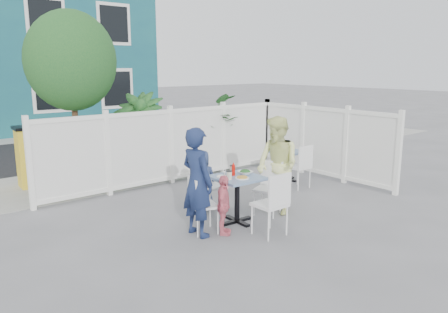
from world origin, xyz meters
TOP-DOWN VIEW (x-y plane):
  - ground at (0.00, 0.00)m, footprint 80.00×80.00m
  - near_sidewalk at (0.00, 3.80)m, footprint 24.00×2.60m
  - street at (0.00, 7.50)m, footprint 24.00×5.00m
  - far_sidewalk at (0.00, 10.60)m, footprint 24.00×1.60m
  - fence_back at (0.10, 2.40)m, footprint 5.86×0.08m
  - fence_right at (3.00, 0.60)m, footprint 0.08×3.66m
  - tree at (-1.60, 3.30)m, footprint 1.80×1.62m
  - utility_cabinet at (-2.25, 4.00)m, footprint 0.69×0.52m
  - potted_shrub_a at (-0.28, 3.10)m, footprint 1.54×1.54m
  - potted_shrub_b at (1.53, 3.00)m, footprint 2.01×2.10m
  - main_table at (-0.42, -0.36)m, footprint 0.76×0.76m
  - spare_table at (2.19, 0.94)m, footprint 0.72×0.72m
  - chair_left at (-1.16, -0.33)m, footprint 0.49×0.49m
  - chair_right at (0.31, -0.36)m, footprint 0.53×0.53m
  - chair_back at (-0.48, 0.40)m, footprint 0.51×0.49m
  - chair_near at (-0.40, -1.15)m, footprint 0.45×0.44m
  - chair_spare at (1.91, 0.30)m, footprint 0.42×0.40m
  - man at (-1.23, -0.38)m, footprint 0.42×0.62m
  - woman at (0.44, -0.42)m, footprint 0.72×0.88m
  - boy at (-0.48, 0.52)m, footprint 0.61×0.50m
  - toddler at (-0.92, -0.62)m, footprint 0.54×0.54m
  - plate_main at (-0.45, -0.50)m, footprint 0.22×0.22m
  - plate_side at (-0.62, -0.23)m, footprint 0.20×0.20m
  - salad_bowl at (-0.24, -0.34)m, footprint 0.23×0.23m
  - coffee_cup_a at (-0.64, -0.42)m, footprint 0.08×0.08m
  - coffee_cup_b at (-0.35, -0.15)m, footprint 0.08×0.08m
  - ketchup_bottle at (-0.43, -0.27)m, footprint 0.05×0.05m
  - salt_shaker at (-0.51, -0.14)m, footprint 0.03×0.03m
  - pepper_shaker at (-0.48, -0.10)m, footprint 0.03×0.03m

SIDE VIEW (x-z plane):
  - ground at x=0.00m, z-range 0.00..0.00m
  - street at x=0.00m, z-range 0.00..0.01m
  - near_sidewalk at x=0.00m, z-range 0.00..0.01m
  - far_sidewalk at x=0.00m, z-range 0.00..0.01m
  - toddler at x=-0.92m, z-range 0.00..0.92m
  - chair_left at x=-1.16m, z-range 0.07..0.95m
  - spare_table at x=2.19m, z-range 0.18..0.85m
  - chair_right at x=0.31m, z-range 0.07..0.98m
  - chair_spare at x=1.91m, z-range 0.07..0.99m
  - boy at x=-0.48m, z-range 0.00..1.07m
  - chair_back at x=-0.48m, z-range 0.08..1.05m
  - chair_near at x=-0.40m, z-range 0.08..1.06m
  - main_table at x=-0.42m, z-range 0.21..0.98m
  - utility_cabinet at x=-2.25m, z-range 0.00..1.23m
  - plate_side at x=-0.62m, z-range 0.77..0.78m
  - plate_main at x=-0.45m, z-range 0.77..0.78m
  - fence_right at x=3.00m, z-range -0.02..1.58m
  - fence_back at x=0.10m, z-range -0.02..1.58m
  - salad_bowl at x=-0.24m, z-range 0.77..0.83m
  - salt_shaker at x=-0.51m, z-range 0.77..0.83m
  - pepper_shaker at x=-0.48m, z-range 0.77..0.84m
  - man at x=-1.23m, z-range 0.00..1.64m
  - coffee_cup_b at x=-0.35m, z-range 0.77..0.89m
  - coffee_cup_a at x=-0.64m, z-range 0.77..0.90m
  - woman at x=0.44m, z-range 0.00..1.67m
  - ketchup_bottle at x=-0.43m, z-range 0.77..0.94m
  - potted_shrub_b at x=1.53m, z-range 0.00..1.81m
  - potted_shrub_a at x=-0.28m, z-range 0.00..1.94m
  - tree at x=-1.60m, z-range 0.80..4.39m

